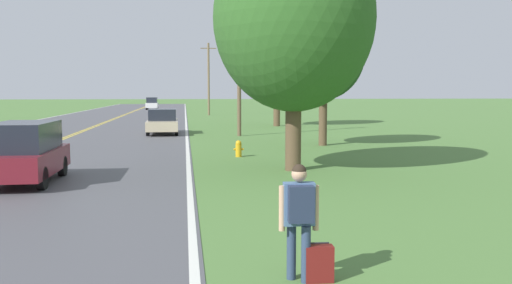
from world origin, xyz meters
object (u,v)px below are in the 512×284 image
car_champagne_sedan_receding (163,121)px  hitchhiker_person (299,210)px  car_maroon_van_mid_near (24,152)px  fire_hydrant (239,148)px  tree_behind_sign (294,19)px  car_white_suv_distant (152,103)px  tree_right_cluster (277,46)px  tree_mid_treeline (324,52)px  suitcase (319,264)px

car_champagne_sedan_receding → hitchhiker_person: bearing=5.3°
hitchhiker_person → car_maroon_van_mid_near: bearing=36.7°
car_maroon_van_mid_near → car_champagne_sedan_receding: 18.90m
fire_hydrant → tree_behind_sign: (1.48, -4.13, 4.81)m
car_maroon_van_mid_near → car_white_suv_distant: car_white_suv_distant is taller
tree_behind_sign → tree_right_cluster: (3.53, 23.98, 1.15)m
tree_right_cluster → car_maroon_van_mid_near: (-11.97, -25.51, -5.37)m
fire_hydrant → car_champagne_sedan_receding: car_champagne_sedan_receding is taller
fire_hydrant → car_maroon_van_mid_near: bearing=-140.9°
car_champagne_sedan_receding → tree_mid_treeline: bearing=43.1°
tree_mid_treeline → car_white_suv_distant: 58.32m
suitcase → tree_right_cluster: tree_right_cluster is taller
suitcase → tree_right_cluster: bearing=-6.3°
car_maroon_van_mid_near → car_white_suv_distant: (-0.13, 66.92, 0.04)m
car_white_suv_distant → hitchhiker_person: bearing=4.2°
tree_mid_treeline → tree_right_cluster: (0.30, 15.58, 1.64)m
tree_mid_treeline → fire_hydrant: bearing=-137.9°
tree_mid_treeline → car_white_suv_distant: bearing=101.7°
suitcase → car_maroon_van_mid_near: (-6.62, 9.36, 0.67)m
fire_hydrant → car_maroon_van_mid_near: (-6.96, -5.66, 0.59)m
suitcase → car_champagne_sedan_receding: (-3.29, 27.96, 0.55)m
suitcase → tree_right_cluster: size_ratio=0.06×
tree_right_cluster → hitchhiker_person: bearing=-99.2°
car_champagne_sedan_receding → car_white_suv_distant: car_white_suv_distant is taller
car_maroon_van_mid_near → tree_mid_treeline: bearing=130.3°
tree_behind_sign → tree_mid_treeline: (3.23, 8.39, -0.49)m
suitcase → tree_mid_treeline: tree_mid_treeline is taller
tree_right_cluster → tree_behind_sign: bearing=-98.4°
suitcase → fire_hydrant: (0.34, 15.02, 0.09)m
suitcase → car_white_suv_distant: bearing=7.5°
hitchhiker_person → car_champagne_sedan_receding: bearing=8.6°
tree_mid_treeline → car_maroon_van_mid_near: 15.77m
tree_behind_sign → car_maroon_van_mid_near: 9.56m
tree_right_cluster → car_champagne_sedan_receding: (-8.64, -6.91, -5.50)m
fire_hydrant → tree_mid_treeline: tree_mid_treeline is taller
fire_hydrant → car_champagne_sedan_receding: (-3.63, 12.94, 0.46)m
suitcase → car_white_suv_distant: (-6.75, 76.28, 0.71)m
tree_behind_sign → car_champagne_sedan_receding: tree_behind_sign is taller
car_maroon_van_mid_near → car_white_suv_distant: 66.92m
hitchhiker_person → tree_mid_treeline: size_ratio=0.24×
tree_behind_sign → tree_mid_treeline: 9.01m
tree_behind_sign → car_champagne_sedan_receding: bearing=106.7°
hitchhiker_person → car_maroon_van_mid_near: 11.27m
hitchhiker_person → car_champagne_sedan_receding: (-3.01, 27.92, -0.22)m
tree_behind_sign → hitchhiker_person: bearing=-101.0°
hitchhiker_person → fire_hydrant: (0.62, 14.99, -0.69)m
hitchhiker_person → car_champagne_sedan_receding: hitchhiker_person is taller
hitchhiker_person → tree_right_cluster: (5.64, 34.83, 5.28)m
fire_hydrant → car_maroon_van_mid_near: car_maroon_van_mid_near is taller
car_champagne_sedan_receding → tree_right_cluster: bearing=127.8°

